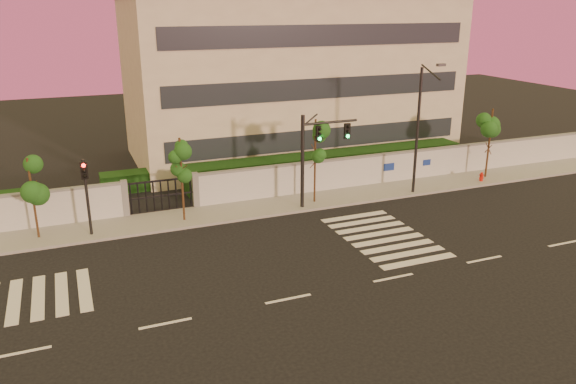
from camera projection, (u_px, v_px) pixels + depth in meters
name	position (u px, v px, depth m)	size (l,w,h in m)	color
ground	(288.00, 299.00, 22.95)	(120.00, 120.00, 0.00)	black
sidewalk	(220.00, 213.00, 32.16)	(60.00, 3.00, 0.15)	gray
perimeter_wall	(214.00, 189.00, 33.20)	(60.00, 0.36, 2.20)	#B6B9BD
hedge_row	(219.00, 178.00, 36.06)	(41.00, 4.25, 1.80)	black
institutional_building	(290.00, 76.00, 43.52)	(24.40, 12.40, 12.25)	#BEB5A1
road_markings	(226.00, 267.00, 25.69)	(57.00, 7.62, 0.02)	silver
street_tree_c	(31.00, 180.00, 27.74)	(1.40, 1.11, 4.33)	#382314
street_tree_d	(181.00, 161.00, 29.97)	(1.45, 1.15, 4.77)	#382314
street_tree_e	(316.00, 142.00, 32.74)	(1.43, 1.14, 5.16)	#382314
street_tree_f	(491.00, 128.00, 37.70)	(1.60, 1.27, 4.87)	#382314
traffic_signal_main	(314.00, 150.00, 32.17)	(3.53, 0.36, 5.59)	black
traffic_signal_secondary	(86.00, 189.00, 28.25)	(0.32, 0.33, 4.16)	black
streetlight_east	(419.00, 125.00, 34.09)	(0.50, 2.00, 8.30)	black
fire_hydrant	(481.00, 178.00, 37.72)	(0.30, 0.29, 0.77)	red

